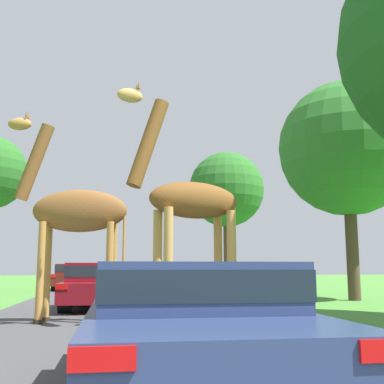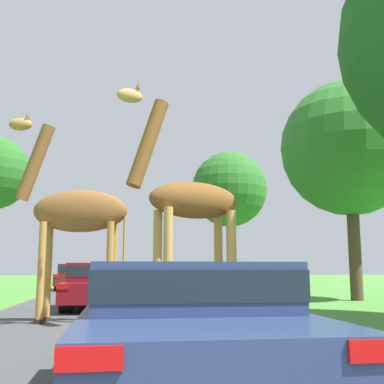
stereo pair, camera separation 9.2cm
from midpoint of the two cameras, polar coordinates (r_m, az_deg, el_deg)
The scene contains 9 objects.
road at distance 29.97m, azimuth -8.39°, elevation -11.18°, with size 7.44×120.00×0.00m.
giraffe_near_road at distance 10.33m, azimuth -0.69°, elevation -1.81°, with size 2.84×1.25×5.11m.
giraffe_companion at distance 11.46m, azimuth -14.10°, elevation -2.40°, with size 2.90×0.95×4.91m.
car_lead_maroon at distance 4.93m, azimuth -0.68°, elevation -15.06°, with size 1.99×4.35×1.26m.
car_queue_right at distance 28.05m, azimuth -14.21°, elevation -9.63°, with size 1.75×4.53×1.41m.
car_queue_left at distance 22.51m, azimuth -2.30°, elevation -10.12°, with size 1.76×4.21×1.43m.
car_far_ahead at distance 15.19m, azimuth -11.59°, elevation -10.64°, with size 1.83×4.58×1.35m.
tree_left_edge at distance 31.87m, azimuth 4.01°, elevation 0.25°, with size 4.96×4.96×8.81m.
tree_right_cluster at distance 19.91m, azimuth 17.78°, elevation 4.90°, with size 5.32×5.32×8.52m.
Camera 1 is at (-0.49, 0.06, 1.22)m, focal length 45.00 mm.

